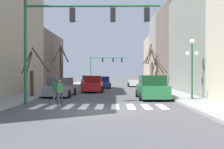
{
  "coord_description": "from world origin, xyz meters",
  "views": [
    {
      "loc": [
        0.9,
        -13.34,
        1.88
      ],
      "look_at": [
        0.4,
        26.88,
        1.81
      ],
      "focal_mm": 42.0,
      "sensor_mm": 36.0,
      "label": 1
    }
  ],
  "objects_px": {
    "car_at_intersection": "(152,88)",
    "pedestrian_on_left_sidewalk": "(59,90)",
    "street_tree_right_far": "(61,66)",
    "car_parked_left_mid": "(134,81)",
    "car_driving_away_lane": "(103,83)",
    "traffic_signal_near": "(76,26)",
    "car_parked_left_far": "(93,84)",
    "car_parked_right_mid": "(88,81)",
    "car_driving_toward_lane": "(61,88)",
    "street_tree_left_mid": "(157,74)",
    "street_tree_right_mid": "(32,75)",
    "pedestrian_waiting_at_curb": "(56,89)",
    "street_lamp_right_corner": "(192,56)",
    "traffic_signal_far": "(104,63)",
    "street_tree_left_far": "(151,65)"
  },
  "relations": [
    {
      "from": "car_parked_left_mid",
      "to": "car_driving_away_lane",
      "type": "relative_size",
      "value": 1.0
    },
    {
      "from": "street_tree_right_mid",
      "to": "car_parked_right_mid",
      "type": "bearing_deg",
      "value": 85.41
    },
    {
      "from": "street_tree_left_far",
      "to": "traffic_signal_near",
      "type": "bearing_deg",
      "value": -108.51
    },
    {
      "from": "car_parked_right_mid",
      "to": "street_tree_left_mid",
      "type": "distance_m",
      "value": 16.48
    },
    {
      "from": "pedestrian_waiting_at_curb",
      "to": "car_driving_toward_lane",
      "type": "bearing_deg",
      "value": -76.55
    },
    {
      "from": "pedestrian_waiting_at_curb",
      "to": "street_lamp_right_corner",
      "type": "bearing_deg",
      "value": -159.27
    },
    {
      "from": "car_driving_away_lane",
      "to": "pedestrian_waiting_at_curb",
      "type": "bearing_deg",
      "value": -5.99
    },
    {
      "from": "traffic_signal_near",
      "to": "car_at_intersection",
      "type": "xyz_separation_m",
      "value": [
        5.21,
        3.74,
        -4.05
      ]
    },
    {
      "from": "traffic_signal_near",
      "to": "street_tree_right_mid",
      "type": "bearing_deg",
      "value": 132.75
    },
    {
      "from": "street_tree_left_far",
      "to": "pedestrian_on_left_sidewalk",
      "type": "bearing_deg",
      "value": -110.47
    },
    {
      "from": "car_parked_right_mid",
      "to": "car_parked_left_far",
      "type": "xyz_separation_m",
      "value": [
        2.34,
        -16.96,
        0.02
      ]
    },
    {
      "from": "car_parked_left_far",
      "to": "street_tree_right_far",
      "type": "xyz_separation_m",
      "value": [
        -4.78,
        6.67,
        2.1
      ]
    },
    {
      "from": "car_driving_toward_lane",
      "to": "car_parked_left_far",
      "type": "distance_m",
      "value": 5.97
    },
    {
      "from": "street_lamp_right_corner",
      "to": "pedestrian_on_left_sidewalk",
      "type": "distance_m",
      "value": 9.58
    },
    {
      "from": "car_parked_left_mid",
      "to": "pedestrian_on_left_sidewalk",
      "type": "bearing_deg",
      "value": 165.02
    },
    {
      "from": "pedestrian_on_left_sidewalk",
      "to": "street_tree_left_mid",
      "type": "height_order",
      "value": "street_tree_left_mid"
    },
    {
      "from": "car_parked_left_mid",
      "to": "street_tree_right_far",
      "type": "distance_m",
      "value": 11.51
    },
    {
      "from": "car_driving_away_lane",
      "to": "street_tree_left_mid",
      "type": "height_order",
      "value": "street_tree_left_mid"
    },
    {
      "from": "traffic_signal_near",
      "to": "car_parked_left_far",
      "type": "relative_size",
      "value": 1.88
    },
    {
      "from": "traffic_signal_near",
      "to": "pedestrian_waiting_at_curb",
      "type": "distance_m",
      "value": 4.08
    },
    {
      "from": "car_driving_away_lane",
      "to": "car_at_intersection",
      "type": "distance_m",
      "value": 15.84
    },
    {
      "from": "car_driving_toward_lane",
      "to": "car_parked_left_far",
      "type": "height_order",
      "value": "car_parked_left_far"
    },
    {
      "from": "car_driving_toward_lane",
      "to": "car_parked_left_mid",
      "type": "bearing_deg",
      "value": -23.18
    },
    {
      "from": "car_parked_left_mid",
      "to": "street_tree_right_mid",
      "type": "distance_m",
      "value": 21.17
    },
    {
      "from": "traffic_signal_far",
      "to": "pedestrian_waiting_at_curb",
      "type": "distance_m",
      "value": 42.99
    },
    {
      "from": "traffic_signal_far",
      "to": "car_at_intersection",
      "type": "relative_size",
      "value": 1.65
    },
    {
      "from": "pedestrian_on_left_sidewalk",
      "to": "street_tree_right_far",
      "type": "bearing_deg",
      "value": 68.34
    },
    {
      "from": "car_parked_right_mid",
      "to": "street_tree_right_far",
      "type": "xyz_separation_m",
      "value": [
        -2.43,
        -10.3,
        2.12
      ]
    },
    {
      "from": "car_parked_left_mid",
      "to": "pedestrian_waiting_at_curb",
      "type": "xyz_separation_m",
      "value": [
        -6.52,
        -23.46,
        0.2
      ]
    },
    {
      "from": "traffic_signal_near",
      "to": "car_at_intersection",
      "type": "height_order",
      "value": "traffic_signal_near"
    },
    {
      "from": "traffic_signal_near",
      "to": "car_parked_right_mid",
      "type": "distance_m",
      "value": 28.71
    },
    {
      "from": "car_driving_toward_lane",
      "to": "pedestrian_on_left_sidewalk",
      "type": "xyz_separation_m",
      "value": [
        1.2,
        -6.04,
        0.17
      ]
    },
    {
      "from": "street_tree_left_mid",
      "to": "traffic_signal_near",
      "type": "bearing_deg",
      "value": -116.16
    },
    {
      "from": "car_driving_away_lane",
      "to": "street_tree_right_far",
      "type": "relative_size",
      "value": 0.75
    },
    {
      "from": "pedestrian_waiting_at_curb",
      "to": "street_tree_right_far",
      "type": "height_order",
      "value": "street_tree_right_far"
    },
    {
      "from": "traffic_signal_far",
      "to": "car_driving_away_lane",
      "type": "xyz_separation_m",
      "value": [
        0.93,
        -23.8,
        -3.72
      ]
    },
    {
      "from": "traffic_signal_near",
      "to": "car_parked_left_mid",
      "type": "height_order",
      "value": "traffic_signal_near"
    },
    {
      "from": "car_parked_right_mid",
      "to": "street_tree_right_far",
      "type": "height_order",
      "value": "street_tree_right_far"
    },
    {
      "from": "traffic_signal_far",
      "to": "street_tree_right_mid",
      "type": "bearing_deg",
      "value": -95.97
    },
    {
      "from": "car_parked_left_far",
      "to": "car_driving_away_lane",
      "type": "xyz_separation_m",
      "value": [
        0.67,
        7.59,
        -0.06
      ]
    },
    {
      "from": "car_parked_left_mid",
      "to": "car_driving_toward_lane",
      "type": "bearing_deg",
      "value": 156.82
    },
    {
      "from": "car_parked_left_far",
      "to": "pedestrian_waiting_at_curb",
      "type": "bearing_deg",
      "value": -6.61
    },
    {
      "from": "pedestrian_on_left_sidewalk",
      "to": "street_tree_left_mid",
      "type": "distance_m",
      "value": 17.29
    },
    {
      "from": "street_lamp_right_corner",
      "to": "street_tree_right_mid",
      "type": "xyz_separation_m",
      "value": [
        -12.03,
        1.83,
        -1.38
      ]
    },
    {
      "from": "car_parked_left_far",
      "to": "pedestrian_waiting_at_curb",
      "type": "height_order",
      "value": "car_parked_left_far"
    },
    {
      "from": "pedestrian_on_left_sidewalk",
      "to": "street_tree_right_far",
      "type": "relative_size",
      "value": 0.26
    },
    {
      "from": "car_driving_toward_lane",
      "to": "car_parked_right_mid",
      "type": "xyz_separation_m",
      "value": [
        -0.04,
        22.47,
        0.03
      ]
    },
    {
      "from": "car_at_intersection",
      "to": "pedestrian_on_left_sidewalk",
      "type": "relative_size",
      "value": 3.09
    },
    {
      "from": "car_at_intersection",
      "to": "car_parked_left_mid",
      "type": "bearing_deg",
      "value": -0.36
    },
    {
      "from": "traffic_signal_near",
      "to": "car_driving_away_lane",
      "type": "distance_m",
      "value": 19.42
    }
  ]
}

